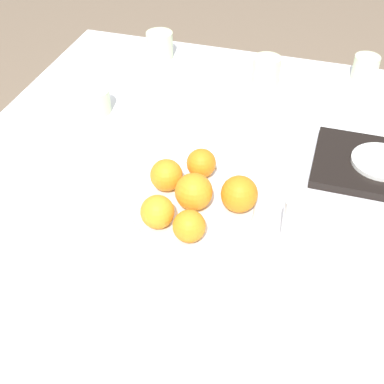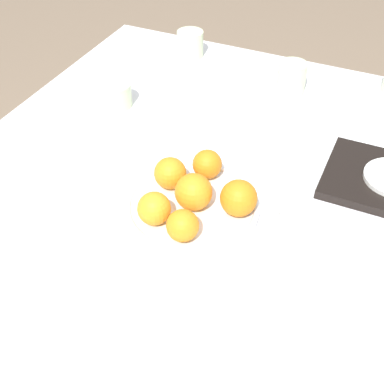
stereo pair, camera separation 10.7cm
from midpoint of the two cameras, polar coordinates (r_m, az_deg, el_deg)
name	(u,v)px [view 2 (the right image)]	position (r m, az deg, el deg)	size (l,w,h in m)	color
ground_plane	(225,327)	(1.81, 5.34, -14.23)	(12.00, 12.00, 0.00)	#7A6651
table	(231,252)	(1.53, 6.18, -6.44)	(1.19, 0.99, 0.73)	white
fruit_platter	(192,206)	(1.10, 2.79, -1.65)	(0.28, 0.28, 0.02)	silver
orange_0	(207,164)	(1.15, 4.31, 2.86)	(0.06, 0.06, 0.06)	orange
orange_1	(194,192)	(1.07, 3.04, -0.12)	(0.08, 0.08, 0.08)	orange
orange_2	(170,173)	(1.12, 0.39, 1.91)	(0.07, 0.07, 0.07)	orange
orange_3	(183,226)	(1.01, 2.04, -3.75)	(0.06, 0.06, 0.06)	orange
orange_4	(154,209)	(1.04, -1.13, -1.91)	(0.07, 0.07, 0.07)	orange
orange_5	(239,198)	(1.07, 7.89, -0.78)	(0.08, 0.08, 0.08)	orange
water_glass	(293,234)	(1.00, 13.78, -4.56)	(0.06, 0.06, 0.12)	silver
cup_0	(292,77)	(1.51, 12.66, 11.78)	(0.08, 0.08, 0.08)	beige
cup_1	(115,95)	(1.42, -6.06, 10.21)	(0.09, 0.09, 0.06)	beige
cup_3	(190,44)	(1.66, 1.72, 15.46)	(0.08, 0.08, 0.08)	beige
napkin	(233,102)	(1.45, 6.51, 9.44)	(0.13, 0.11, 0.01)	silver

